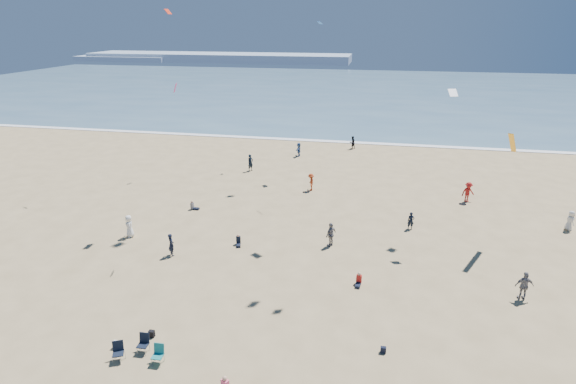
# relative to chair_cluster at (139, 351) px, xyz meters

# --- Properties ---
(ground) EXTENTS (220.00, 220.00, 0.00)m
(ground) POSITION_rel_chair_cluster_xyz_m (3.94, 0.05, -0.50)
(ground) COLOR tan
(ground) RESTS_ON ground
(ocean) EXTENTS (220.00, 100.00, 0.06)m
(ocean) POSITION_rel_chair_cluster_xyz_m (3.94, 95.05, -0.47)
(ocean) COLOR #476B84
(ocean) RESTS_ON ground
(surf_line) EXTENTS (220.00, 1.20, 0.08)m
(surf_line) POSITION_rel_chair_cluster_xyz_m (3.94, 45.05, -0.46)
(surf_line) COLOR white
(surf_line) RESTS_ON ground
(headland_far) EXTENTS (110.00, 20.00, 3.20)m
(headland_far) POSITION_rel_chair_cluster_xyz_m (-56.06, 170.05, 1.10)
(headland_far) COLOR #7A8EA8
(headland_far) RESTS_ON ground
(headland_near) EXTENTS (40.00, 14.00, 2.00)m
(headland_near) POSITION_rel_chair_cluster_xyz_m (-96.06, 165.05, 0.50)
(headland_near) COLOR #7A8EA8
(headland_near) RESTS_ON ground
(standing_flyers) EXTENTS (34.98, 48.52, 1.94)m
(standing_flyers) POSITION_rel_chair_cluster_xyz_m (11.07, 17.13, 0.39)
(standing_flyers) COLOR black
(standing_flyers) RESTS_ON ground
(seated_group) EXTENTS (16.02, 23.85, 0.84)m
(seated_group) POSITION_rel_chair_cluster_xyz_m (3.55, 6.93, -0.08)
(seated_group) COLOR white
(seated_group) RESTS_ON ground
(chair_cluster) EXTENTS (2.71, 1.51, 1.00)m
(chair_cluster) POSITION_rel_chair_cluster_xyz_m (0.00, 0.00, 0.00)
(chair_cluster) COLOR black
(chair_cluster) RESTS_ON ground
(white_tote) EXTENTS (0.35, 0.20, 0.40)m
(white_tote) POSITION_rel_chair_cluster_xyz_m (-1.58, 0.51, -0.30)
(white_tote) COLOR white
(white_tote) RESTS_ON ground
(black_backpack) EXTENTS (0.30, 0.22, 0.38)m
(black_backpack) POSITION_rel_chair_cluster_xyz_m (-0.22, 1.66, -0.31)
(black_backpack) COLOR black
(black_backpack) RESTS_ON ground
(navy_bag) EXTENTS (0.28, 0.18, 0.34)m
(navy_bag) POSITION_rel_chair_cluster_xyz_m (11.92, 2.83, -0.33)
(navy_bag) COLOR black
(navy_bag) RESTS_ON ground
(kites_aloft) EXTENTS (47.91, 46.42, 26.37)m
(kites_aloft) POSITION_rel_chair_cluster_xyz_m (13.17, 13.09, 14.85)
(kites_aloft) COLOR #DFFA3B
(kites_aloft) RESTS_ON ground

